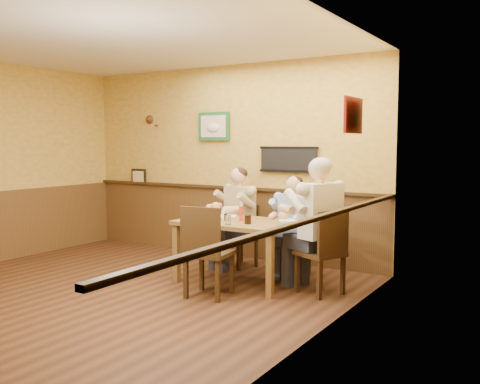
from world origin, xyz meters
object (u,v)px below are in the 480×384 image
object	(u,v)px
chair_back_left	(240,236)
cola_tumbler	(248,219)
water_glass_mid	(228,220)
diner_blue_polo	(295,230)
hot_sauce_bottle	(241,213)
diner_tan_shirt	(240,223)
salt_shaker	(223,215)
pepper_shaker	(225,217)
diner_white_elder	(320,233)
dining_table	(239,228)
chair_back_right	(294,244)
chair_near_side	(209,251)
chair_right_end	(320,251)
water_glass_left	(207,216)

from	to	relation	value
chair_back_left	cola_tumbler	size ratio (longest dim) A/B	8.18
chair_back_left	water_glass_mid	xyz separation A→B (m)	(0.47, -1.02, 0.38)
diner_blue_polo	hot_sauce_bottle	xyz separation A→B (m)	(-0.36, -0.70, 0.28)
diner_tan_shirt	salt_shaker	bearing A→B (deg)	-57.32
chair_back_left	diner_tan_shirt	world-z (taller)	diner_tan_shirt
pepper_shaker	diner_white_elder	bearing A→B (deg)	7.52
dining_table	cola_tumbler	xyz separation A→B (m)	(0.23, -0.17, 0.14)
diner_white_elder	water_glass_mid	distance (m)	1.05
chair_back_right	diner_white_elder	size ratio (longest dim) A/B	0.58
dining_table	chair_back_left	world-z (taller)	chair_back_left
dining_table	chair_near_side	distance (m)	0.68
diner_tan_shirt	water_glass_mid	world-z (taller)	diner_tan_shirt
chair_right_end	diner_white_elder	distance (m)	0.20
water_glass_left	hot_sauce_bottle	distance (m)	0.40
water_glass_mid	hot_sauce_bottle	distance (m)	0.32
hot_sauce_bottle	water_glass_mid	bearing A→B (deg)	-86.23
chair_near_side	pepper_shaker	world-z (taller)	chair_near_side
chair_right_end	water_glass_left	world-z (taller)	chair_right_end
water_glass_left	diner_white_elder	bearing A→B (deg)	12.73
diner_blue_polo	chair_back_right	bearing A→B (deg)	-94.50
water_glass_left	pepper_shaker	xyz separation A→B (m)	(0.16, 0.15, -0.03)
chair_back_right	hot_sauce_bottle	world-z (taller)	hot_sauce_bottle
diner_white_elder	cola_tumbler	distance (m)	0.84
hot_sauce_bottle	diner_blue_polo	bearing A→B (deg)	62.66
diner_blue_polo	hot_sauce_bottle	world-z (taller)	diner_blue_polo
chair_back_right	diner_white_elder	world-z (taller)	diner_white_elder
chair_back_left	pepper_shaker	bearing A→B (deg)	-52.23
cola_tumbler	water_glass_mid	bearing A→B (deg)	-135.52
water_glass_mid	water_glass_left	bearing A→B (deg)	165.09
chair_back_left	chair_near_side	distance (m)	1.42
dining_table	hot_sauce_bottle	bearing A→B (deg)	-10.44
chair_near_side	chair_back_right	bearing A→B (deg)	-114.26
water_glass_left	hot_sauce_bottle	world-z (taller)	hot_sauce_bottle
chair_right_end	chair_near_side	bearing A→B (deg)	-30.73
chair_back_right	diner_tan_shirt	bearing A→B (deg)	175.79
cola_tumbler	chair_back_right	bearing A→B (deg)	78.38
dining_table	diner_tan_shirt	bearing A→B (deg)	120.72
diner_tan_shirt	pepper_shaker	world-z (taller)	diner_tan_shirt
hot_sauce_bottle	dining_table	bearing A→B (deg)	169.56
water_glass_mid	cola_tumbler	bearing A→B (deg)	44.48
water_glass_mid	hot_sauce_bottle	xyz separation A→B (m)	(-0.02, 0.32, 0.05)
chair_back_right	diner_blue_polo	world-z (taller)	diner_blue_polo
water_glass_mid	dining_table	bearing A→B (deg)	100.59
salt_shaker	pepper_shaker	size ratio (longest dim) A/B	1.21
dining_table	salt_shaker	xyz separation A→B (m)	(-0.24, 0.02, 0.14)
dining_table	diner_tan_shirt	distance (m)	0.81
diner_white_elder	water_glass_left	distance (m)	1.36
chair_back_left	cola_tumbler	xyz separation A→B (m)	(0.64, -0.86, 0.38)
chair_right_end	water_glass_mid	bearing A→B (deg)	-44.66
water_glass_left	pepper_shaker	world-z (taller)	water_glass_left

